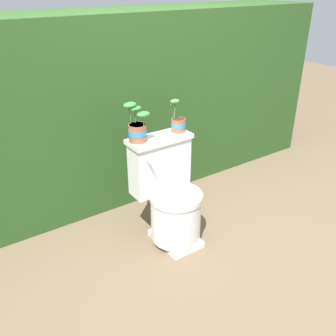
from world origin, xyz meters
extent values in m
plane|color=brown|center=(0.00, 0.00, 0.00)|extent=(12.00, 12.00, 0.00)
cube|color=#284C1E|center=(0.00, 0.94, 0.73)|extent=(3.78, 0.65, 1.46)
cube|color=silver|center=(-0.10, 0.00, 0.02)|extent=(0.25, 0.35, 0.04)
cylinder|color=silver|center=(-0.10, 0.00, 0.20)|extent=(0.34, 0.34, 0.31)
cylinder|color=silver|center=(-0.10, 0.00, 0.37)|extent=(0.36, 0.36, 0.04)
cube|color=silver|center=(-0.10, 0.19, 0.51)|extent=(0.42, 0.16, 0.37)
cube|color=silver|center=(-0.10, 0.19, 0.71)|extent=(0.44, 0.18, 0.03)
cylinder|color=silver|center=(-0.24, 0.09, 0.63)|extent=(0.02, 0.05, 0.02)
cylinder|color=#9E5638|center=(-0.25, 0.21, 0.79)|extent=(0.11, 0.11, 0.12)
cylinder|color=#2D84BC|center=(-0.25, 0.21, 0.79)|extent=(0.12, 0.12, 0.03)
cylinder|color=#332319|center=(-0.25, 0.21, 0.84)|extent=(0.11, 0.11, 0.01)
cylinder|color=#4C753D|center=(-0.25, 0.24, 0.89)|extent=(0.01, 0.01, 0.08)
ellipsoid|color=#387F38|center=(-0.25, 0.24, 0.94)|extent=(0.09, 0.06, 0.03)
cylinder|color=#4C753D|center=(-0.23, 0.16, 0.88)|extent=(0.01, 0.01, 0.07)
ellipsoid|color=#387F38|center=(-0.23, 0.16, 0.92)|extent=(0.09, 0.06, 0.03)
cylinder|color=#4C753D|center=(-0.28, 0.25, 0.90)|extent=(0.01, 0.01, 0.11)
ellipsoid|color=#387F38|center=(-0.28, 0.25, 0.96)|extent=(0.09, 0.06, 0.04)
cylinder|color=#9E5638|center=(0.06, 0.20, 0.77)|extent=(0.10, 0.10, 0.09)
cylinder|color=#2D84BC|center=(0.06, 0.20, 0.78)|extent=(0.10, 0.10, 0.03)
cylinder|color=#332319|center=(0.06, 0.20, 0.81)|extent=(0.09, 0.09, 0.01)
cylinder|color=#4C753D|center=(0.05, 0.24, 0.86)|extent=(0.01, 0.01, 0.09)
ellipsoid|color=#569342|center=(0.05, 0.24, 0.91)|extent=(0.06, 0.04, 0.02)
cylinder|color=#4C753D|center=(0.04, 0.21, 0.88)|extent=(0.01, 0.01, 0.12)
ellipsoid|color=#569342|center=(0.04, 0.21, 0.94)|extent=(0.07, 0.05, 0.02)
camera|label=1|loc=(-1.35, -1.73, 1.67)|focal=40.00mm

